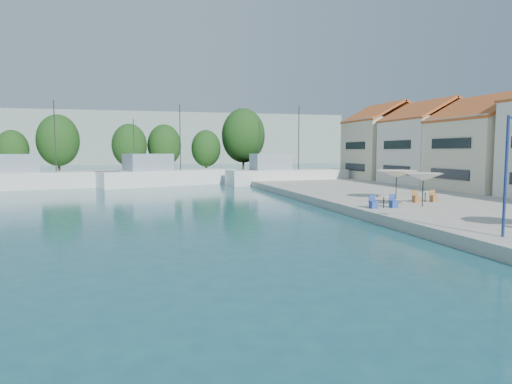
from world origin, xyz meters
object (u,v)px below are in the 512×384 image
object	(u,v)px
trawler_04	(285,175)
umbrella_white	(423,177)
trawler_02	(35,179)
trawler_03	(165,176)
street_lamp	(511,152)
umbrella_cream	(397,174)

from	to	relation	value
trawler_04	umbrella_white	distance (m)	29.06
trawler_02	trawler_04	world-z (taller)	same
trawler_03	umbrella_white	size ratio (longest dim) A/B	7.00
trawler_02	umbrella_white	bearing A→B (deg)	-59.45
umbrella_white	street_lamp	size ratio (longest dim) A/B	0.49
umbrella_white	umbrella_cream	distance (m)	4.59
trawler_03	umbrella_cream	size ratio (longest dim) A/B	5.61
umbrella_cream	trawler_02	bearing A→B (deg)	139.30
trawler_04	umbrella_white	bearing A→B (deg)	-96.07
trawler_02	street_lamp	size ratio (longest dim) A/B	3.49
trawler_03	street_lamp	xyz separation A→B (m)	(11.54, -40.62, 3.02)
umbrella_white	umbrella_cream	world-z (taller)	umbrella_white
trawler_02	umbrella_white	size ratio (longest dim) A/B	7.07
umbrella_cream	trawler_04	bearing A→B (deg)	91.08
trawler_04	umbrella_white	size ratio (longest dim) A/B	6.24
umbrella_white	umbrella_cream	size ratio (longest dim) A/B	0.80
trawler_03	street_lamp	distance (m)	42.34
umbrella_white	street_lamp	bearing A→B (deg)	-105.36
umbrella_cream	street_lamp	world-z (taller)	street_lamp
umbrella_white	street_lamp	world-z (taller)	street_lamp
trawler_02	trawler_03	size ratio (longest dim) A/B	1.01
trawler_02	umbrella_cream	xyz separation A→B (m)	(29.22, -25.13, 1.40)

